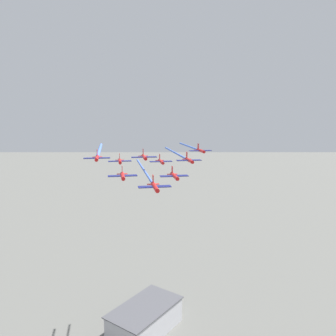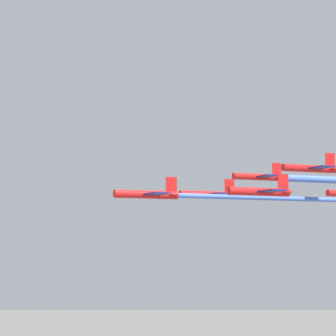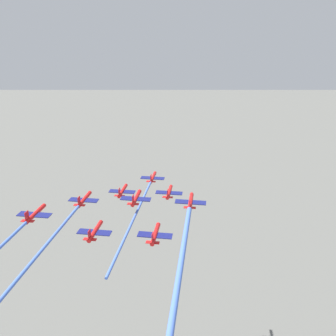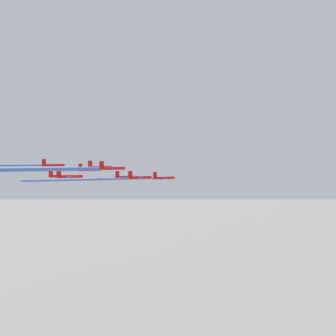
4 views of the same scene
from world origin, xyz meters
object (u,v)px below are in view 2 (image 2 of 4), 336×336
jet_0 (149,194)px  jet_4 (311,168)px  jet_2 (210,195)px  jet_5 (259,177)px  jet_1 (261,192)px

jet_0 → jet_4: (19.81, 20.27, 4.95)m
jet_4 → jet_0: bearing=90.0°
jet_2 → jet_5: size_ratio=1.00×
jet_2 → jet_5: bearing=-59.5°
jet_0 → jet_2: bearing=-59.5°
jet_1 → jet_5: jet_5 is taller
jet_1 → jet_2: (-11.92, 11.65, 0.57)m
jet_4 → jet_5: jet_4 is taller
jet_0 → jet_4: jet_4 is taller
jet_4 → jet_5: size_ratio=1.00×
jet_2 → jet_4: jet_4 is taller
jet_5 → jet_4: bearing=180.0°
jet_2 → jet_5: jet_5 is taller
jet_0 → jet_2: size_ratio=1.00×
jet_2 → jet_1: bearing=180.0°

